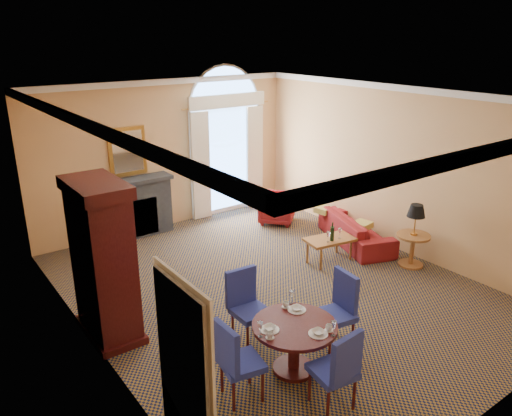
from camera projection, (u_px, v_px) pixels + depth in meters
ground at (273, 288)px, 8.48m from camera, size 7.50×7.50×0.00m
room_envelope at (249, 136)px, 8.13m from camera, size 6.04×7.52×3.45m
armoire at (103, 264)px, 6.86m from camera, size 0.66×1.16×2.28m
dining_table at (294, 336)px, 6.26m from camera, size 1.08×1.08×0.88m
dining_chair_north at (246, 301)px, 6.90m from camera, size 0.49×0.50×1.05m
dining_chair_south at (339, 366)px, 5.55m from camera, size 0.53×0.53×1.05m
dining_chair_east at (340, 305)px, 6.80m from camera, size 0.54×0.54×1.05m
dining_chair_west at (234, 357)px, 5.70m from camera, size 0.55×0.55×1.05m
sofa at (356, 229)px, 10.20m from camera, size 1.42×2.16×0.59m
armchair at (276, 208)px, 11.29m from camera, size 1.05×1.05×0.69m
coffee_table at (330, 240)px, 9.32m from camera, size 0.99×0.66×0.82m
side_table at (414, 229)px, 9.06m from camera, size 0.62×0.62×1.17m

